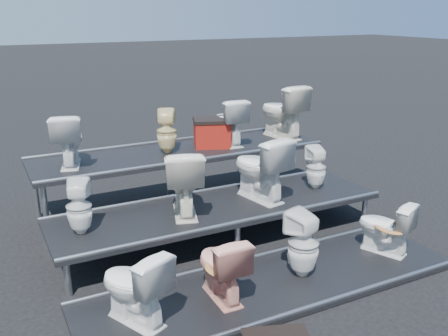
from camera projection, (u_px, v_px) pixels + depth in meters
name	position (u px, v px, depth m)	size (l,w,h in m)	color
ground	(219.00, 239.00, 6.43)	(80.00, 80.00, 0.00)	black
tier_front	(274.00, 284.00, 5.32)	(4.20, 1.20, 0.06)	black
tier_mid	(219.00, 223.00, 6.36)	(4.20, 1.20, 0.46)	black
tier_back	(180.00, 179.00, 7.40)	(4.20, 1.20, 0.86)	black
toilet_0	(134.00, 286.00, 4.54)	(0.41, 0.72, 0.73)	white
toilet_1	(221.00, 266.00, 4.93)	(0.39, 0.68, 0.69)	#E29684
toilet_2	(303.00, 244.00, 5.35)	(0.33, 0.34, 0.74)	white
toilet_3	(385.00, 227.00, 5.88)	(0.36, 0.63, 0.65)	white
toilet_4	(79.00, 207.00, 5.45)	(0.28, 0.28, 0.62)	white
toilet_5	(184.00, 181.00, 5.96)	(0.46, 0.80, 0.82)	silver
toilet_6	(260.00, 168.00, 6.41)	(0.47, 0.83, 0.85)	white
toilet_7	(316.00, 167.00, 6.84)	(0.27, 0.27, 0.60)	white
toilet_8	(68.00, 139.00, 6.49)	(0.39, 0.69, 0.70)	white
toilet_9	(167.00, 131.00, 7.09)	(0.28, 0.29, 0.63)	beige
toilet_10	(229.00, 121.00, 7.52)	(0.40, 0.69, 0.71)	white
toilet_11	(282.00, 111.00, 7.91)	(0.48, 0.83, 0.85)	silver
red_crate	(212.00, 134.00, 7.46)	(0.52, 0.42, 0.37)	maroon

